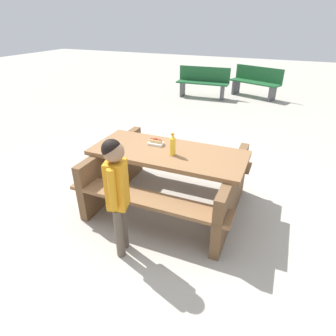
{
  "coord_description": "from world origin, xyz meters",
  "views": [
    {
      "loc": [
        -1.18,
        2.72,
        2.13
      ],
      "look_at": [
        0.0,
        0.0,
        0.52
      ],
      "focal_mm": 30.08,
      "sensor_mm": 36.0,
      "label": 1
    }
  ],
  "objects": [
    {
      "name": "picnic_table",
      "position": [
        0.0,
        0.0,
        0.44
      ],
      "size": [
        1.81,
        1.42,
        0.75
      ],
      "color": "brown",
      "rests_on": "ground"
    },
    {
      "name": "child_in_coat",
      "position": [
        0.1,
        0.93,
        0.79
      ],
      "size": [
        0.22,
        0.3,
        1.23
      ],
      "color": "brown",
      "rests_on": "ground"
    },
    {
      "name": "soda_bottle",
      "position": [
        -0.09,
        0.07,
        0.87
      ],
      "size": [
        0.07,
        0.07,
        0.26
      ],
      "color": "yellow",
      "rests_on": "picnic_table"
    },
    {
      "name": "park_bench_near",
      "position": [
        1.23,
        -5.41,
        0.45
      ],
      "size": [
        1.52,
        0.47,
        0.85
      ],
      "color": "#1E592D",
      "rests_on": "ground"
    },
    {
      "name": "hotdog_tray",
      "position": [
        0.21,
        -0.11,
        0.78
      ],
      "size": [
        0.18,
        0.11,
        0.08
      ],
      "color": "white",
      "rests_on": "picnic_table"
    },
    {
      "name": "ground_plane",
      "position": [
        0.0,
        0.0,
        0.0
      ],
      "size": [
        30.0,
        30.0,
        0.0
      ],
      "primitive_type": "plane",
      "color": "#ADA599",
      "rests_on": "ground"
    },
    {
      "name": "park_bench_mid",
      "position": [
        -0.18,
        -6.05,
        0.45
      ],
      "size": [
        1.54,
        0.93,
        0.85
      ],
      "color": "#1E592D",
      "rests_on": "ground"
    }
  ]
}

